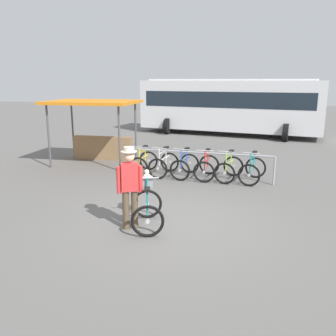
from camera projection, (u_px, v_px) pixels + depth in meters
ground_plane at (168, 222)px, 7.82m from camera, size 80.00×80.00×0.00m
bike_rack_rail at (198, 157)px, 11.05m from camera, size 4.60×0.39×0.88m
racked_bike_yellow at (143, 163)px, 11.80m from camera, size 0.72×1.13×0.97m
racked_bike_white at (164, 164)px, 11.61m from camera, size 0.83×1.18×0.97m
racked_bike_blue at (185, 166)px, 11.42m from camera, size 0.81×1.19×0.97m
racked_bike_red at (207, 167)px, 11.23m from camera, size 0.72×1.14×0.98m
racked_bike_lime at (229, 168)px, 11.04m from camera, size 0.89×1.23×0.98m
racked_bike_teal at (252, 170)px, 10.85m from camera, size 0.87×1.21×0.97m
featured_bicycle at (147, 203)px, 7.58m from camera, size 0.93×1.25×1.09m
person_with_featured_bike at (130, 185)px, 7.27m from camera, size 0.50×0.32×1.72m
bus_distant at (230, 104)px, 20.14m from camera, size 10.30×4.68×3.08m
market_stall at (97, 125)px, 13.33m from camera, size 3.11×2.31×2.30m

